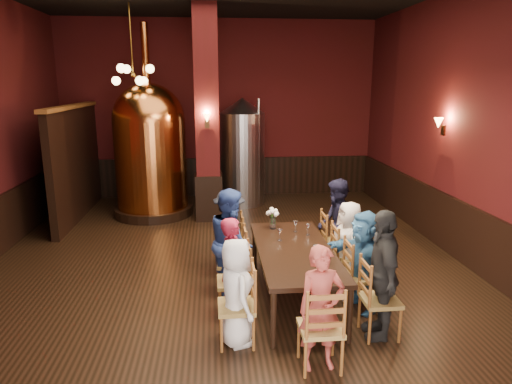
{
  "coord_description": "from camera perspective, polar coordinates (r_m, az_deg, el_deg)",
  "views": [
    {
      "loc": [
        -0.18,
        -6.99,
        2.96
      ],
      "look_at": [
        0.5,
        0.2,
        1.21
      ],
      "focal_mm": 32.0,
      "sensor_mm": 36.0,
      "label": 1
    }
  ],
  "objects": [
    {
      "name": "chair_0",
      "position": [
        5.38,
        -2.47,
        -14.06
      ],
      "size": [
        0.46,
        0.46,
        0.92
      ],
      "primitive_type": null,
      "rotation": [
        0.0,
        0.0,
        -1.57
      ],
      "color": "brown",
      "rests_on": "ground"
    },
    {
      "name": "wine_glass_5",
      "position": [
        6.79,
        6.51,
        -4.7
      ],
      "size": [
        0.07,
        0.07,
        0.17
      ],
      "primitive_type": null,
      "color": "white",
      "rests_on": "dining_table"
    },
    {
      "name": "person_5",
      "position": [
        6.2,
        13.23,
        -8.36
      ],
      "size": [
        0.8,
        1.32,
        1.35
      ],
      "primitive_type": "imported",
      "rotation": [
        0.0,
        0.0,
        5.05
      ],
      "color": "#326797",
      "rests_on": "ground"
    },
    {
      "name": "chair_5",
      "position": [
        6.28,
        13.12,
        -10.19
      ],
      "size": [
        0.46,
        0.46,
        0.92
      ],
      "primitive_type": null,
      "rotation": [
        0.0,
        0.0,
        1.57
      ],
      "color": "brown",
      "rests_on": "ground"
    },
    {
      "name": "person_3",
      "position": [
        7.14,
        -3.36,
        -5.01
      ],
      "size": [
        0.75,
        0.99,
        1.36
      ],
      "primitive_type": "imported",
      "rotation": [
        0.0,
        0.0,
        1.27
      ],
      "color": "black",
      "rests_on": "ground"
    },
    {
      "name": "sconce_wall",
      "position": [
        8.83,
        22.41,
        7.67
      ],
      "size": [
        0.2,
        0.2,
        0.36
      ],
      "primitive_type": null,
      "rotation": [
        0.0,
        0.0,
        1.57
      ],
      "color": "black",
      "rests_on": "room"
    },
    {
      "name": "rose_vase",
      "position": [
        7.0,
        2.13,
        -2.89
      ],
      "size": [
        0.2,
        0.2,
        0.34
      ],
      "color": "white",
      "rests_on": "dining_table"
    },
    {
      "name": "person_1",
      "position": [
        5.9,
        -2.84,
        -9.36
      ],
      "size": [
        0.37,
        0.52,
        1.31
      ],
      "primitive_type": "imported",
      "rotation": [
        0.0,
        0.0,
        1.44
      ],
      "color": "maroon",
      "rests_on": "ground"
    },
    {
      "name": "chair_1",
      "position": [
        5.98,
        -2.82,
        -11.09
      ],
      "size": [
        0.46,
        0.46,
        0.92
      ],
      "primitive_type": null,
      "rotation": [
        0.0,
        0.0,
        -1.57
      ],
      "color": "brown",
      "rests_on": "ground"
    },
    {
      "name": "room",
      "position": [
        7.03,
        -3.91,
        7.8
      ],
      "size": [
        10.0,
        10.02,
        4.5
      ],
      "color": "black",
      "rests_on": "ground"
    },
    {
      "name": "chair_3",
      "position": [
        7.21,
        -3.33,
        -6.68
      ],
      "size": [
        0.46,
        0.46,
        0.92
      ],
      "primitive_type": null,
      "rotation": [
        0.0,
        0.0,
        -1.57
      ],
      "color": "brown",
      "rests_on": "ground"
    },
    {
      "name": "wine_glass_2",
      "position": [
        6.92,
        4.96,
        -4.31
      ],
      "size": [
        0.07,
        0.07,
        0.17
      ],
      "primitive_type": null,
      "color": "white",
      "rests_on": "dining_table"
    },
    {
      "name": "person_2",
      "position": [
        6.48,
        -3.13,
        -6.21
      ],
      "size": [
        0.45,
        0.78,
        1.53
      ],
      "primitive_type": "imported",
      "rotation": [
        0.0,
        0.0,
        1.69
      ],
      "color": "navy",
      "rests_on": "ground"
    },
    {
      "name": "chair_8",
      "position": [
        5.01,
        8.06,
        -16.41
      ],
      "size": [
        0.46,
        0.46,
        0.92
      ],
      "primitive_type": null,
      "rotation": [
        0.0,
        0.0,
        3.14
      ],
      "color": "brown",
      "rests_on": "ground"
    },
    {
      "name": "copper_kettle",
      "position": [
        10.43,
        -13.06,
        5.33
      ],
      "size": [
        1.79,
        1.79,
        4.17
      ],
      "rotation": [
        0.0,
        0.0,
        -0.15
      ],
      "color": "black",
      "rests_on": "ground"
    },
    {
      "name": "steel_vessel",
      "position": [
        11.16,
        -1.69,
        5.03
      ],
      "size": [
        1.31,
        1.31,
        2.59
      ],
      "rotation": [
        0.0,
        0.0,
        0.26
      ],
      "color": "#B2B2B7",
      "rests_on": "ground"
    },
    {
      "name": "wine_glass_1",
      "position": [
        5.83,
        8.71,
        -7.92
      ],
      "size": [
        0.07,
        0.07,
        0.17
      ],
      "primitive_type": null,
      "color": "white",
      "rests_on": "dining_table"
    },
    {
      "name": "person_7",
      "position": [
        7.37,
        9.99,
        -4.1
      ],
      "size": [
        0.46,
        0.77,
        1.48
      ],
      "primitive_type": "imported",
      "rotation": [
        0.0,
        0.0,
        4.55
      ],
      "color": "black",
      "rests_on": "ground"
    },
    {
      "name": "dining_table",
      "position": [
        6.29,
        4.84,
        -7.61
      ],
      "size": [
        1.01,
        2.4,
        0.75
      ],
      "rotation": [
        0.0,
        0.0,
        0.0
      ],
      "color": "black",
      "rests_on": "ground"
    },
    {
      "name": "wine_glass_4",
      "position": [
        5.96,
        7.49,
        -7.36
      ],
      "size": [
        0.07,
        0.07,
        0.17
      ],
      "primitive_type": null,
      "color": "white",
      "rests_on": "dining_table"
    },
    {
      "name": "person_8",
      "position": [
        4.91,
        8.14,
        -14.23
      ],
      "size": [
        0.52,
        0.37,
        1.35
      ],
      "primitive_type": "imported",
      "rotation": [
        0.0,
        0.0,
        6.38
      ],
      "color": "#A43E36",
      "rests_on": "ground"
    },
    {
      "name": "wine_glass_0",
      "position": [
        5.74,
        7.68,
        -8.22
      ],
      "size": [
        0.07,
        0.07,
        0.17
      ],
      "primitive_type": null,
      "color": "white",
      "rests_on": "dining_table"
    },
    {
      "name": "wainscot_back",
      "position": [
        12.2,
        -4.41,
        1.95
      ],
      "size": [
        7.9,
        0.08,
        1.0
      ],
      "primitive_type": "cube",
      "color": "black",
      "rests_on": "ground"
    },
    {
      "name": "sconce_column",
      "position": [
        9.52,
        -6.14,
        8.97
      ],
      "size": [
        0.2,
        0.2,
        0.36
      ],
      "primitive_type": null,
      "rotation": [
        0.0,
        0.0,
        3.14
      ],
      "color": "black",
      "rests_on": "column"
    },
    {
      "name": "pendant_cluster",
      "position": [
        10.02,
        -15.12,
        13.97
      ],
      "size": [
        0.9,
        0.9,
        1.7
      ],
      "primitive_type": null,
      "color": "#A57226",
      "rests_on": "room"
    },
    {
      "name": "person_6",
      "position": [
        6.79,
        11.45,
        -6.53
      ],
      "size": [
        0.47,
        0.67,
        1.3
      ],
      "primitive_type": "imported",
      "rotation": [
        0.0,
        0.0,
        4.81
      ],
      "color": "silver",
      "rests_on": "ground"
    },
    {
      "name": "person_4",
      "position": [
        5.58,
        15.48,
        -9.88
      ],
      "size": [
        0.51,
        0.96,
        1.56
      ],
      "primitive_type": "imported",
      "rotation": [
        0.0,
        0.0,
        4.57
      ],
      "color": "black",
      "rests_on": "ground"
    },
    {
      "name": "wainscot_right",
      "position": [
        8.49,
        24.2,
        -4.46
      ],
      "size": [
        0.08,
        9.9,
        1.0
      ],
      "primitive_type": "cube",
      "color": "black",
      "rests_on": "ground"
    },
    {
      "name": "wine_glass_3",
      "position": [
        6.53,
        2.97,
        -5.39
      ],
      "size": [
        0.07,
        0.07,
        0.17
      ],
      "primitive_type": null,
      "color": "white",
      "rests_on": "dining_table"
    },
    {
      "name": "column",
      "position": [
        9.82,
        -6.13,
        9.4
      ],
      "size": [
        0.58,
        0.58,
        4.5
      ],
      "primitive_type": "cube",
      "color": "#420E11",
      "rests_on": "ground"
    },
    {
      "name": "chair_2",
      "position": [
        6.59,
        -3.1,
        -8.69
      ],
      "size": [
        0.46,
        0.46,
        0.92
      ],
      "primitive_type": null,
      "rotation": [
        0.0,
        0.0,
        -1.57
      ],
      "color": "brown",
      "rests_on": "ground"
    },
    {
      "name": "person_0",
      "position": [
        5.3,
        -2.49,
        -12.39
      ],
      "size": [
        0.54,
        0.7,
        1.27
      ],
      "primitive_type": "imported",
      "rotation": [
        0.0,
        0.0,
        1.82
      ],
      "color": "white",
      "rests_on": "ground"
    },
    {
      "name": "chair_4",
      "position": [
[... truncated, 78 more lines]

